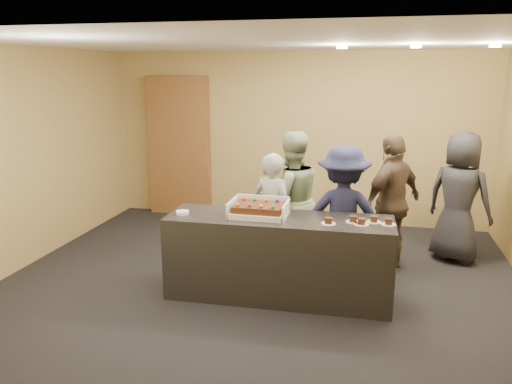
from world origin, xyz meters
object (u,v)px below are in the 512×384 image
person_sage_man (290,200)px  plate_stack (182,213)px  person_server_grey (273,214)px  serving_counter (279,257)px  sheet_cake (259,207)px  person_navy_man (343,216)px  storage_cabinet (179,147)px  person_dark_suit (459,197)px  cake_box (259,212)px  person_brown_extra (392,203)px

person_sage_man → plate_stack: bearing=14.8°
person_server_grey → serving_counter: bearing=131.4°
sheet_cake → person_navy_man: (0.86, 0.56, -0.19)m
serving_counter → person_navy_man: (0.63, 0.56, 0.35)m
storage_cabinet → serving_counter: bearing=-51.5°
storage_cabinet → person_server_grey: 3.02m
person_navy_man → person_dark_suit: person_dark_suit is taller
person_sage_man → person_navy_man: person_sage_man is taller
person_sage_man → person_dark_suit: person_sage_man is taller
serving_counter → person_dark_suit: bearing=36.7°
serving_counter → person_server_grey: person_server_grey is taller
storage_cabinet → person_sage_man: (2.22, -1.93, -0.31)m
cake_box → person_dark_suit: person_dark_suit is taller
cake_box → serving_counter: bearing=-5.8°
person_server_grey → cake_box: bearing=112.4°
cake_box → storage_cabinet: bearing=125.9°
person_dark_suit → person_navy_man: bearing=67.6°
cake_box → person_dark_suit: bearing=34.9°
person_sage_man → sheet_cake: bearing=47.6°
sheet_cake → person_server_grey: (0.03, 0.66, -0.26)m
cake_box → sheet_cake: (-0.00, -0.02, 0.05)m
person_sage_man → person_brown_extra: person_sage_man is taller
storage_cabinet → plate_stack: (1.21, -2.94, -0.24)m
serving_counter → person_brown_extra: 1.68m
person_brown_extra → person_dark_suit: person_brown_extra is taller
serving_counter → person_dark_suit: person_dark_suit is taller
person_brown_extra → plate_stack: bearing=-21.9°
person_dark_suit → storage_cabinet: bearing=15.0°
cake_box → person_brown_extra: (1.41, 1.09, -0.10)m
serving_counter → cake_box: (-0.22, 0.02, 0.49)m
plate_stack → person_sage_man: (1.02, 1.01, -0.06)m
plate_stack → person_sage_man: 1.44m
sheet_cake → person_dark_suit: bearing=35.3°
plate_stack → person_server_grey: bearing=42.3°
plate_stack → person_server_grey: (0.85, 0.77, -0.18)m
storage_cabinet → person_brown_extra: bearing=-26.5°
serving_counter → plate_stack: size_ratio=16.96×
storage_cabinet → sheet_cake: 3.48m
cake_box → sheet_cake: 0.06m
person_sage_man → person_navy_man: bearing=122.3°
person_sage_man → person_brown_extra: (1.22, 0.21, -0.01)m
storage_cabinet → sheet_cake: size_ratio=4.48×
person_server_grey → sheet_cake: bearing=112.4°
sheet_cake → plate_stack: size_ratio=3.66×
plate_stack → person_brown_extra: bearing=28.8°
serving_counter → person_navy_man: bearing=39.8°
serving_counter → person_server_grey: 0.75m
person_dark_suit → person_sage_man: bearing=49.7°
serving_counter → person_sage_man: size_ratio=1.40×
serving_counter → person_sage_man: bearing=90.4°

